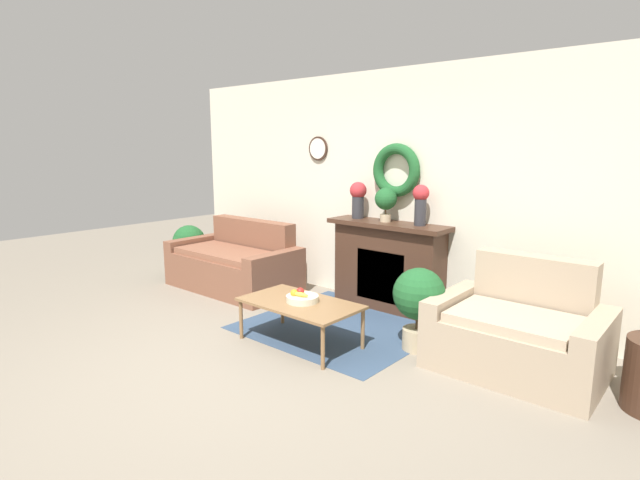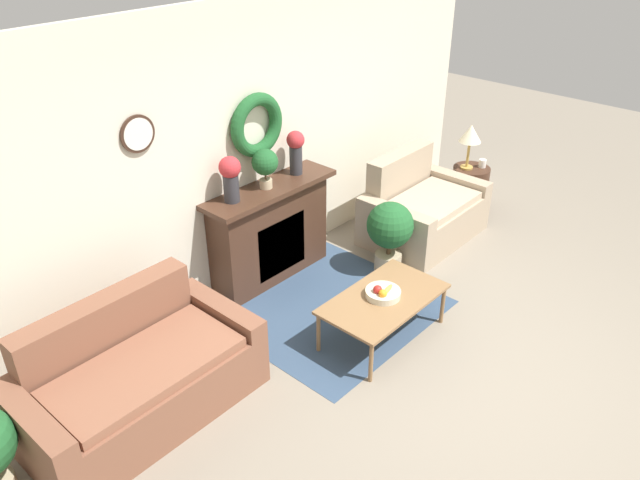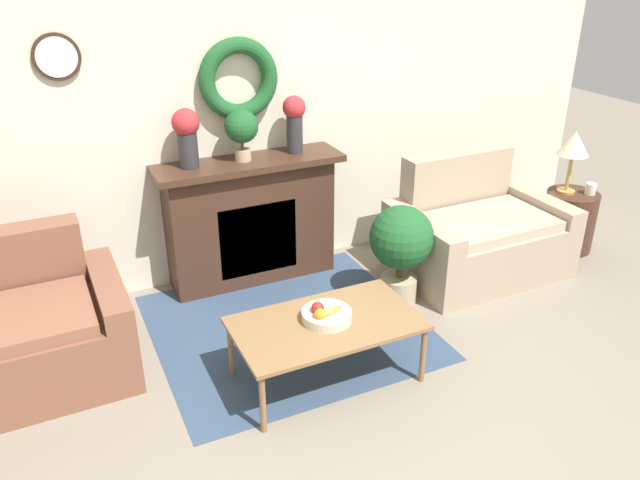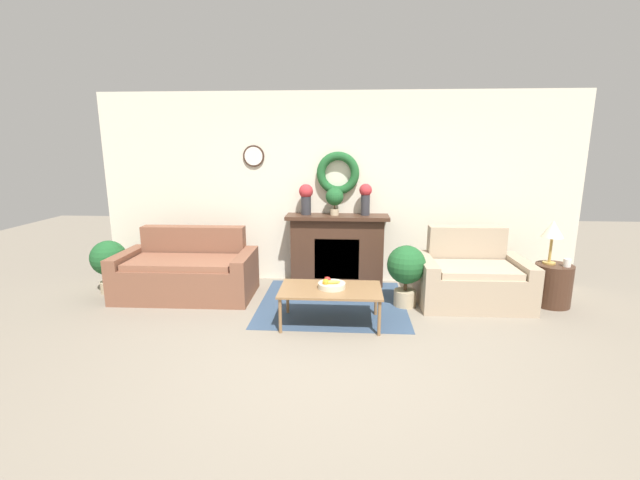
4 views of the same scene
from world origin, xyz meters
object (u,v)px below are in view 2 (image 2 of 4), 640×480
Objects in this scene: table_lamp at (471,135)px; potted_plant_floor_by_loveseat at (390,230)px; couch_left at (137,378)px; fireplace at (270,232)px; loveseat_right at (421,210)px; vase_on_mantel_right at (296,149)px; vase_on_mantel_left at (230,176)px; fruit_bowl at (383,293)px; coffee_table at (384,301)px; mug at (482,163)px; side_table_by_loveseat at (469,188)px; potted_plant_on_mantel at (265,164)px.

potted_plant_floor_by_loveseat is (-1.78, -0.19, -0.47)m from table_lamp.
fireplace is at bearing 16.67° from couch_left.
loveseat_right is 1.76m from vase_on_mantel_right.
vase_on_mantel_left is at bearing 168.34° from table_lamp.
loveseat_right is 4.38× the size of fruit_bowl.
loveseat_right reaches higher than potted_plant_floor_by_loveseat.
table_lamp is 2.38m from vase_on_mantel_right.
fireplace is 1.84m from loveseat_right.
vase_on_mantel_left is at bearing 21.43° from couch_left.
potted_plant_floor_by_loveseat is (0.91, 0.61, 0.10)m from coffee_table.
coffee_table is 11.65× the size of mug.
couch_left is 1.56× the size of coffee_table.
table_lamp is (0.94, 0.01, 0.63)m from loveseat_right.
potted_plant_floor_by_loveseat is at bearing 33.34° from fruit_bowl.
table_lamp is at bearing 16.21° from fruit_bowl.
fireplace is at bearing 158.92° from loveseat_right.
coffee_table is 1.74m from vase_on_mantel_right.
coffee_table is 2.07× the size of table_lamp.
fruit_bowl is 1.68m from vase_on_mantel_left.
vase_on_mantel_left is at bearing 162.70° from loveseat_right.
table_lamp is (2.69, 0.80, 0.56)m from coffee_table.
coffee_table is (1.94, -0.81, 0.07)m from couch_left.
loveseat_right is (1.72, -0.64, -0.19)m from fireplace.
vase_on_mantel_right is 1.24m from potted_plant_floor_by_loveseat.
couch_left is 4.67m from table_lamp.
coffee_table is at bearing -94.51° from fruit_bowl.
table_lamp reaches higher than mug.
fruit_bowl is 0.58× the size of side_table_by_loveseat.
potted_plant_on_mantel is (-1.76, 0.62, 0.94)m from loveseat_right.
side_table_by_loveseat is at bearing -1.44° from couch_left.
fireplace is 1.07× the size of loveseat_right.
coffee_table is at bearing -74.15° from vase_on_mantel_left.
couch_left is 2.10m from coffee_table.
fireplace is 2.07m from couch_left.
loveseat_right reaches higher than side_table_by_loveseat.
couch_left is at bearing 179.25° from side_table_by_loveseat.
fireplace reaches higher than fruit_bowl.
coffee_table is 2.57× the size of vase_on_mantel_right.
potted_plant_on_mantel reaches higher than mug.
fruit_bowl is at bearing -23.05° from couch_left.
mug is 0.22× the size of vase_on_mantel_right.
coffee_table is at bearing -166.63° from mug.
fruit_bowl reaches higher than side_table_by_loveseat.
coffee_table is at bearing -163.47° from table_lamp.
vase_on_mantel_right is (-2.27, 0.64, 0.32)m from table_lamp.
table_lamp is 3.18m from vase_on_mantel_left.
potted_plant_on_mantel is at bearing 90.35° from fruit_bowl.
potted_plant_on_mantel is (-0.01, 1.42, 0.87)m from coffee_table.
mug is (4.78, -0.14, 0.26)m from couch_left.
vase_on_mantel_left is (-0.44, 0.01, 0.75)m from fireplace.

